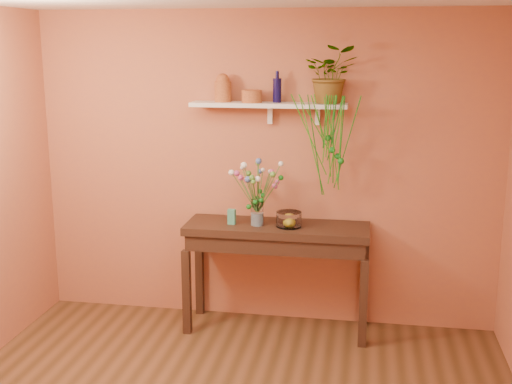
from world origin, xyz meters
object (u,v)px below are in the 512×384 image
sideboard (277,240)px  bouquet (257,180)px  glass_vase (257,214)px  glass_bowl (289,220)px  blue_bottle (277,90)px  spider_plant (331,74)px  terracotta_jug (223,88)px

sideboard → bouquet: bearing=-160.7°
glass_vase → bouquet: (-0.00, -0.02, 0.30)m
sideboard → glass_vase: 0.28m
glass_bowl → bouquet: bearing=-176.1°
sideboard → blue_bottle: blue_bottle is taller
spider_plant → bouquet: 1.05m
spider_plant → bouquet: size_ratio=0.99×
blue_bottle → glass_vase: bearing=-123.3°
spider_plant → glass_vase: bearing=-161.2°
sideboard → spider_plant: size_ratio=3.31×
bouquet → glass_bowl: 0.43m
spider_plant → bouquet: (-0.57, -0.22, -0.85)m
glass_bowl → terracotta_jug: bearing=161.8°
blue_bottle → bouquet: size_ratio=0.55×
terracotta_jug → glass_vase: size_ratio=1.06×
blue_bottle → glass_vase: 1.04m
sideboard → spider_plant: 1.44m
blue_bottle → glass_bowl: 1.08m
blue_bottle → glass_bowl: size_ratio=1.24×
sideboard → terracotta_jug: terracotta_jug is taller
spider_plant → glass_bowl: size_ratio=2.23×
sideboard → glass_vase: bearing=-167.3°
bouquet → spider_plant: bearing=20.6°
sideboard → terracotta_jug: size_ratio=6.57×
terracotta_jug → glass_vase: terracotta_jug is taller
spider_plant → glass_bowl: (-0.31, -0.20, -1.18)m
glass_vase → blue_bottle: bearing=56.7°
blue_bottle → sideboard: bearing=-79.4°
glass_vase → spider_plant: bearing=18.8°
glass_vase → glass_bowl: 0.27m
spider_plant → sideboard: bearing=-158.9°
sideboard → glass_bowl: 0.22m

